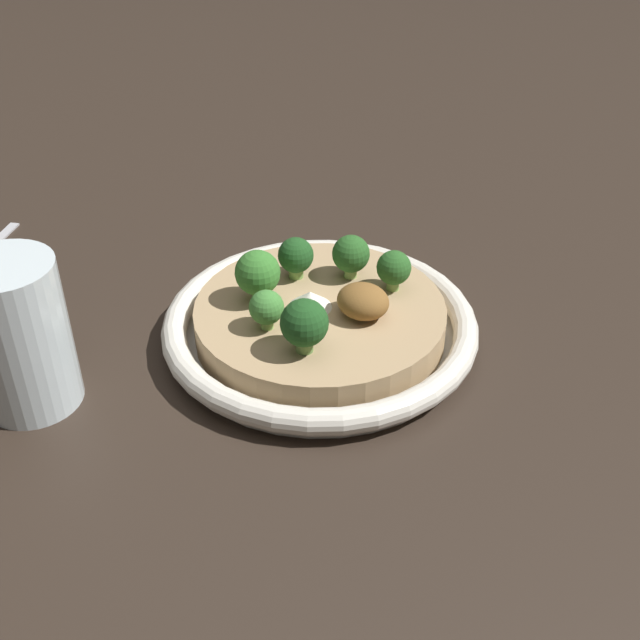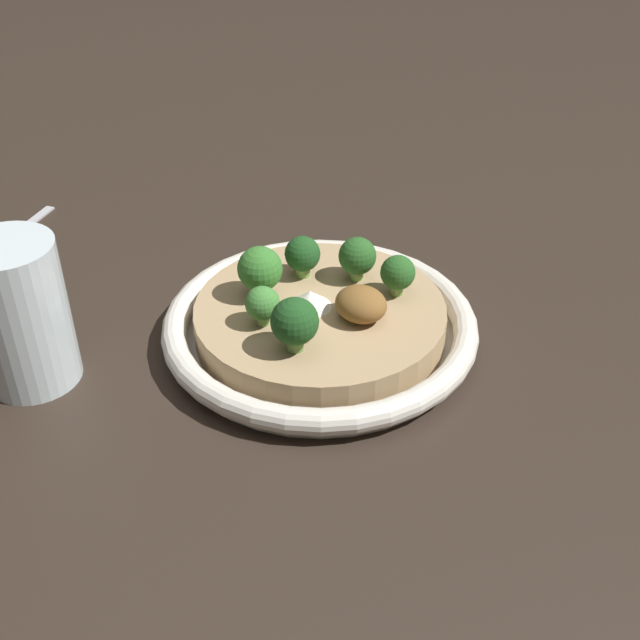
# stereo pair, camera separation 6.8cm
# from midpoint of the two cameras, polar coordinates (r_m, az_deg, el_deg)

# --- Properties ---
(ground_plane) EXTENTS (6.00, 6.00, 0.00)m
(ground_plane) POSITION_cam_midpoint_polar(r_m,az_deg,el_deg) (0.69, -2.81, -1.49)
(ground_plane) COLOR #2D231C
(risotto_bowl) EXTENTS (0.27, 0.27, 0.03)m
(risotto_bowl) POSITION_cam_midpoint_polar(r_m,az_deg,el_deg) (0.68, -2.85, -0.37)
(risotto_bowl) COLOR silver
(risotto_bowl) RESTS_ON ground_plane
(cheese_sprinkle) EXTENTS (0.04, 0.04, 0.02)m
(cheese_sprinkle) POSITION_cam_midpoint_polar(r_m,az_deg,el_deg) (0.66, -3.63, 1.37)
(cheese_sprinkle) COLOR white
(cheese_sprinkle) RESTS_ON risotto_bowl
(crispy_onion_garnish) EXTENTS (0.04, 0.04, 0.03)m
(crispy_onion_garnish) POSITION_cam_midpoint_polar(r_m,az_deg,el_deg) (0.65, 0.10, 1.24)
(crispy_onion_garnish) COLOR brown
(crispy_onion_garnish) RESTS_ON risotto_bowl
(broccoli_front_right) EXTENTS (0.03, 0.03, 0.04)m
(broccoli_front_right) POSITION_cam_midpoint_polar(r_m,az_deg,el_deg) (0.70, -4.52, 4.46)
(broccoli_front_right) COLOR #759E4C
(broccoli_front_right) RESTS_ON risotto_bowl
(broccoli_front) EXTENTS (0.03, 0.03, 0.04)m
(broccoli_front) POSITION_cam_midpoint_polar(r_m,az_deg,el_deg) (0.70, -0.58, 4.58)
(broccoli_front) COLOR #84A856
(broccoli_front) RESTS_ON risotto_bowl
(broccoli_right) EXTENTS (0.04, 0.04, 0.05)m
(broccoli_right) POSITION_cam_midpoint_polar(r_m,az_deg,el_deg) (0.67, -7.37, 3.20)
(broccoli_right) COLOR #759E4C
(broccoli_right) RESTS_ON risotto_bowl
(broccoli_back_left) EXTENTS (0.04, 0.04, 0.04)m
(broccoli_back_left) POSITION_cam_midpoint_polar(r_m,az_deg,el_deg) (0.61, -4.32, -0.39)
(broccoli_back_left) COLOR #668E47
(broccoli_back_left) RESTS_ON risotto_bowl
(broccoli_back) EXTENTS (0.03, 0.03, 0.03)m
(broccoli_back) POSITION_cam_midpoint_polar(r_m,az_deg,el_deg) (0.64, -6.88, 0.74)
(broccoli_back) COLOR #759E4C
(broccoli_back) RESTS_ON risotto_bowl
(broccoli_front_left) EXTENTS (0.03, 0.03, 0.04)m
(broccoli_front_left) POSITION_cam_midpoint_polar(r_m,az_deg,el_deg) (0.68, 2.44, 3.58)
(broccoli_front_left) COLOR #759E4C
(broccoli_front_left) RESTS_ON risotto_bowl
(drinking_glass) EXTENTS (0.07, 0.07, 0.12)m
(drinking_glass) POSITION_cam_midpoint_polar(r_m,az_deg,el_deg) (0.64, -23.49, -1.14)
(drinking_glass) COLOR silver
(drinking_glass) RESTS_ON ground_plane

